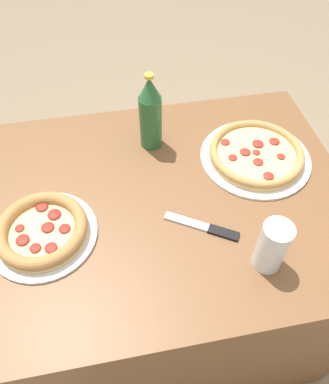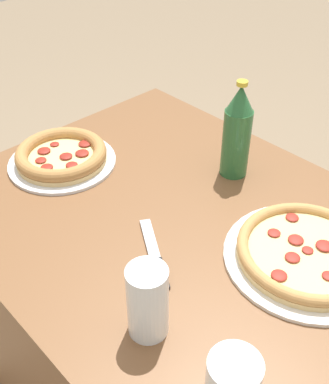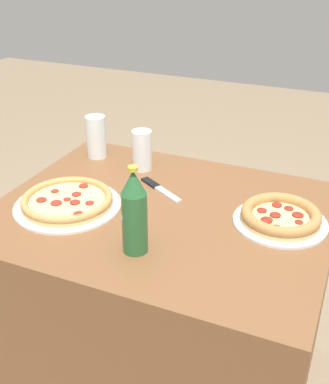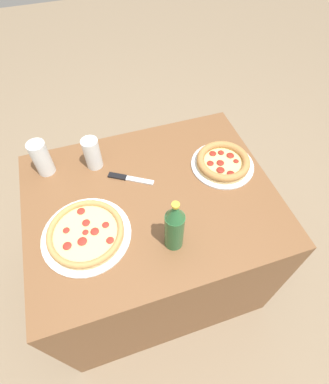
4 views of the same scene
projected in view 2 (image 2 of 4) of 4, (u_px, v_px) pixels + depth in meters
table at (173, 320)px, 1.25m from camera, size 0.97×0.78×0.72m
pizza_pepperoni at (62, 156)px, 1.18m from camera, size 0.26×0.26×0.05m
pizza_salami at (307, 253)px, 0.92m from camera, size 0.32×0.32×0.04m
glass_water at (148, 304)px, 0.77m from camera, size 0.07×0.07×0.14m
beer_bottle at (237, 132)px, 1.09m from camera, size 0.07×0.07×0.24m
knife at (154, 256)px, 0.93m from camera, size 0.18×0.12×0.01m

